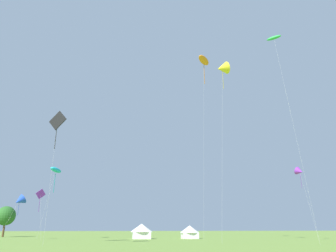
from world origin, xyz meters
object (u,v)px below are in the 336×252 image
kite_yellow_delta (222,68)px  kite_blue_delta (20,201)px  kite_black_diamond (58,122)px  festival_tent_center (142,230)px  kite_orange_parafoil (204,60)px  festival_tent_right (190,231)px  kite_green_parafoil (274,39)px  tree_distant_left (6,216)px  kite_purple_diamond (41,195)px  kite_purple_delta (300,171)px  kite_cyan_parafoil (56,170)px

kite_yellow_delta → kite_blue_delta: size_ratio=3.80×
kite_black_diamond → festival_tent_center: bearing=58.5°
kite_orange_parafoil → festival_tent_right: 33.68m
kite_green_parafoil → festival_tent_center: 40.40m
kite_green_parafoil → kite_orange_parafoil: (-7.15, 15.38, 4.32)m
kite_green_parafoil → kite_orange_parafoil: bearing=114.9°
kite_orange_parafoil → tree_distant_left: (-41.20, 23.48, -29.77)m
kite_yellow_delta → festival_tent_right: (-3.02, 15.38, -26.46)m
kite_purple_diamond → kite_green_parafoil: size_ratio=0.27×
festival_tent_right → tree_distant_left: tree_distant_left is taller
kite_yellow_delta → kite_orange_parafoil: size_ratio=0.83×
kite_purple_diamond → kite_black_diamond: kite_black_diamond is taller
kite_orange_parafoil → tree_distant_left: kite_orange_parafoil is taller
kite_purple_delta → kite_black_diamond: bearing=-165.4°
kite_black_diamond → kite_orange_parafoil: (24.00, 14.14, 19.09)m
kite_orange_parafoil → festival_tent_center: bearing=150.3°
kite_yellow_delta → kite_black_diamond: 28.25m
kite_cyan_parafoil → kite_purple_diamond: bearing=-94.9°
kite_yellow_delta → tree_distant_left: size_ratio=4.36×
festival_tent_right → kite_green_parafoil: bearing=-66.7°
kite_yellow_delta → kite_black_diamond: bearing=-168.0°
kite_black_diamond → festival_tent_right: size_ratio=4.63×
kite_yellow_delta → kite_purple_delta: (14.72, 5.02, -16.40)m
kite_green_parafoil → kite_blue_delta: (-40.34, 20.65, -23.45)m
kite_green_parafoil → kite_blue_delta: size_ratio=3.99×
kite_black_diamond → festival_tent_center: (12.65, 20.63, -13.71)m
kite_purple_diamond → kite_orange_parafoil: size_ratio=0.24×
kite_purple_diamond → kite_cyan_parafoil: 8.80m
kite_orange_parafoil → festival_tent_center: kite_orange_parafoil is taller
kite_yellow_delta → kite_black_diamond: size_ratio=1.72×
kite_purple_diamond → kite_orange_parafoil: kite_orange_parafoil is taller
kite_blue_delta → kite_purple_delta: bearing=-10.6°
kite_blue_delta → festival_tent_center: bearing=3.2°
kite_blue_delta → kite_orange_parafoil: 43.60m
festival_tent_right → tree_distant_left: (-38.94, 16.99, 3.21)m
kite_cyan_parafoil → festival_tent_center: bearing=-5.9°
kite_orange_parafoil → festival_tent_center: 35.31m
kite_black_diamond → kite_cyan_parafoil: size_ratio=1.26×
tree_distant_left → kite_blue_delta: bearing=-66.3°
kite_purple_diamond → kite_yellow_delta: bearing=-19.1°
kite_orange_parafoil → kite_green_parafoil: bearing=-65.1°
kite_purple_delta → kite_orange_parafoil: (-15.47, 3.88, 22.92)m
kite_purple_diamond → festival_tent_right: (26.52, 5.13, -5.87)m
kite_purple_diamond → kite_purple_delta: size_ratio=0.68×
kite_blue_delta → festival_tent_center: (21.84, 1.22, -5.03)m
kite_black_diamond → festival_tent_right: 33.02m
kite_blue_delta → kite_purple_delta: 49.75m
kite_yellow_delta → kite_black_diamond: kite_yellow_delta is taller
kite_blue_delta → kite_purple_diamond: bearing=-41.6°
kite_blue_delta → festival_tent_right: bearing=2.3°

